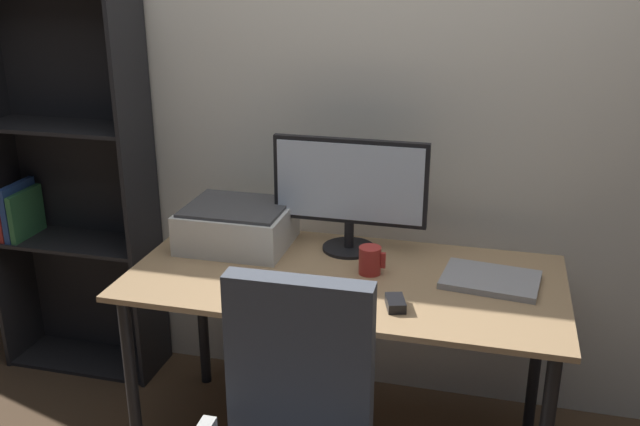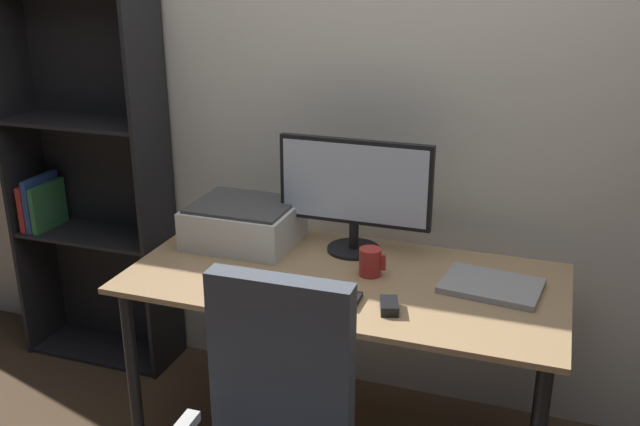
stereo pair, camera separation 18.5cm
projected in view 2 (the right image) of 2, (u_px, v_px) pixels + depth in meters
back_wall at (387, 89)px, 2.74m from camera, size 6.40×0.10×2.60m
desk at (344, 298)px, 2.49m from camera, size 1.51×0.73×0.74m
monitor at (354, 188)px, 2.58m from camera, size 0.58×0.20×0.43m
keyboard at (316, 295)px, 2.30m from camera, size 0.29×0.11×0.02m
mouse at (389, 306)px, 2.21m from camera, size 0.08×0.11×0.03m
coffee_mug at (370, 262)px, 2.45m from camera, size 0.09×0.08×0.10m
laptop at (491, 286)px, 2.36m from camera, size 0.35×0.27×0.02m
printer at (244, 223)px, 2.72m from camera, size 0.40×0.34×0.16m
paper_sheet at (265, 298)px, 2.30m from camera, size 0.22×0.30×0.00m
bookshelf at (89, 179)px, 3.15m from camera, size 0.70×0.28×1.72m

